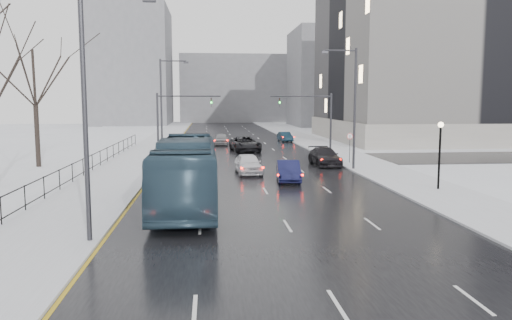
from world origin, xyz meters
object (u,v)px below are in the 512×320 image
object	(u,v)px
lamppost_r_mid	(440,146)
bus	(186,172)
sedan_right_distant	(285,137)
sedan_right_near	(288,171)
streetlight_l_far	(163,102)
sedan_right_cross	(245,144)
tree_park_e	(39,168)
sedan_right_far	(325,157)
sedan_center_far	(221,139)
mast_signal_left	(169,118)
streetlight_l_near	(90,104)
sedan_center_near	(248,164)
streetlight_r_mid	(352,103)
no_uturn_sign	(350,139)
mast_signal_right	(320,118)

from	to	relation	value
lamppost_r_mid	bus	bearing A→B (deg)	-169.18
sedan_right_distant	sedan_right_near	bearing A→B (deg)	-104.59
streetlight_l_far	sedan_right_near	world-z (taller)	streetlight_l_far
streetlight_l_far	bus	size ratio (longest dim) A/B	0.75
streetlight_l_far	sedan_right_distant	distance (m)	23.92
streetlight_l_far	sedan_right_cross	world-z (taller)	streetlight_l_far
tree_park_e	sedan_right_far	xyz separation A→B (m)	(24.93, -0.73, 0.81)
sedan_center_far	mast_signal_left	bearing A→B (deg)	-104.65
sedan_right_near	sedan_right_cross	xyz separation A→B (m)	(-1.52, 21.47, 0.11)
sedan_right_far	sedan_center_far	distance (m)	23.30
tree_park_e	lamppost_r_mid	bearing A→B (deg)	-25.62
streetlight_l_near	sedan_right_cross	world-z (taller)	streetlight_l_near
tree_park_e	mast_signal_left	distance (m)	12.29
mast_signal_left	sedan_right_cross	distance (m)	11.80
tree_park_e	lamppost_r_mid	distance (m)	32.52
mast_signal_left	sedan_right_near	bearing A→B (deg)	-54.76
streetlight_l_near	lamppost_r_mid	xyz separation A→B (m)	(19.17, 10.00, -2.67)
streetlight_l_near	sedan_center_near	world-z (taller)	streetlight_l_near
sedan_right_near	sedan_right_cross	distance (m)	21.52
mast_signal_left	sedan_right_near	distance (m)	16.61
sedan_right_near	bus	bearing A→B (deg)	-126.58
lamppost_r_mid	bus	xyz separation A→B (m)	(-15.80, -3.02, -1.05)
streetlight_r_mid	sedan_right_distant	world-z (taller)	streetlight_r_mid
sedan_right_far	sedan_right_distant	xyz separation A→B (m)	(0.47, 26.38, -0.11)
streetlight_r_mid	sedan_center_far	bearing A→B (deg)	112.09
sedan_right_distant	sedan_center_near	bearing A→B (deg)	-110.20
sedan_center_near	sedan_right_far	xyz separation A→B (m)	(7.23, 4.58, -0.02)
tree_park_e	sedan_right_distant	size ratio (longest dim) A/B	3.34
sedan_right_far	streetlight_r_mid	bearing A→B (deg)	-67.54
streetlight_l_near	sedan_center_far	distance (m)	45.58
streetlight_r_mid	bus	bearing A→B (deg)	-134.88
no_uturn_sign	sedan_right_cross	xyz separation A→B (m)	(-8.65, 12.18, -1.41)
streetlight_l_near	sedan_right_near	size ratio (longest dim) A/B	2.22
mast_signal_right	sedan_center_near	world-z (taller)	mast_signal_right
sedan_right_far	sedan_right_near	bearing A→B (deg)	-119.87
streetlight_l_far	bus	distance (m)	25.52
lamppost_r_mid	sedan_right_near	bearing A→B (deg)	152.23
streetlight_l_far	sedan_right_far	size ratio (longest dim) A/B	1.87
streetlight_l_near	bus	size ratio (longest dim) A/B	0.75
mast_signal_left	sedan_center_near	distance (m)	12.00
bus	no_uturn_sign	bearing A→B (deg)	50.38
streetlight_l_near	streetlight_l_far	xyz separation A→B (m)	(0.00, 32.00, 0.00)
tree_park_e	sedan_right_distant	world-z (taller)	tree_park_e
streetlight_r_mid	sedan_right_cross	distance (m)	18.49
tree_park_e	sedan_right_near	xyz separation A→B (m)	(20.27, -9.29, 0.78)
streetlight_r_mid	no_uturn_sign	size ratio (longest dim) A/B	3.70
tree_park_e	sedan_center_far	distance (m)	26.49
streetlight_l_near	sedan_right_near	world-z (taller)	streetlight_l_near
sedan_center_near	sedan_right_near	bearing A→B (deg)	-60.97
streetlight_l_far	bus	bearing A→B (deg)	-82.34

